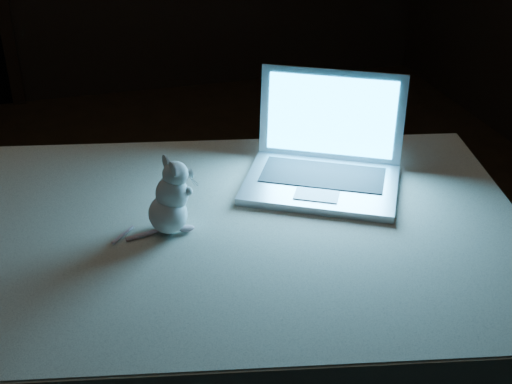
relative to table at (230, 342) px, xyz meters
name	(u,v)px	position (x,y,z in m)	size (l,w,h in m)	color
floor	(165,316)	(-0.12, 0.65, -0.39)	(5.00, 5.00, 0.00)	black
table	(230,342)	(0.00, 0.00, 0.00)	(1.47, 0.94, 0.78)	black
tablecloth	(247,235)	(0.06, 0.02, 0.35)	(1.58, 1.06, 0.11)	beige
laptop	(323,142)	(0.31, 0.13, 0.55)	(0.43, 0.38, 0.29)	silver
plush_mouse	(167,196)	(-0.15, 0.02, 0.50)	(0.15, 0.15, 0.20)	silver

